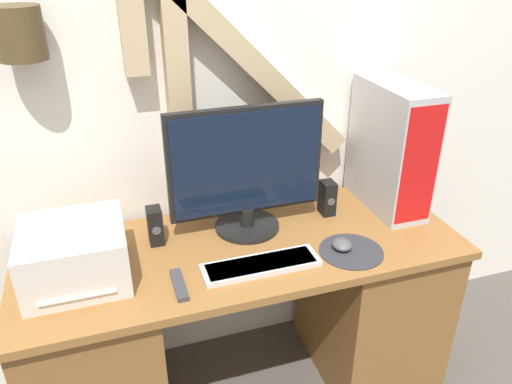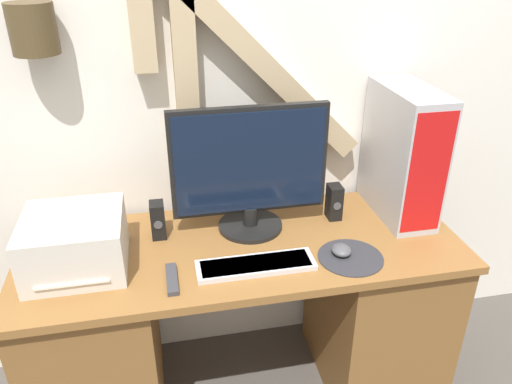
{
  "view_description": "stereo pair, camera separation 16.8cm",
  "coord_description": "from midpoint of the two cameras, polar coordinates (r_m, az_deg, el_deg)",
  "views": [
    {
      "loc": [
        -0.42,
        -1.12,
        1.7
      ],
      "look_at": [
        0.05,
        0.3,
        0.93
      ],
      "focal_mm": 35.0,
      "sensor_mm": 36.0,
      "label": 1
    },
    {
      "loc": [
        -0.25,
        -1.16,
        1.7
      ],
      "look_at": [
        0.05,
        0.3,
        0.93
      ],
      "focal_mm": 35.0,
      "sensor_mm": 36.0,
      "label": 2
    }
  ],
  "objects": [
    {
      "name": "speaker_right",
      "position": [
        1.94,
        5.72,
        -0.74
      ],
      "size": [
        0.05,
        0.07,
        0.14
      ],
      "color": "black",
      "rests_on": "desk"
    },
    {
      "name": "keyboard",
      "position": [
        1.66,
        -2.37,
        -8.42
      ],
      "size": [
        0.39,
        0.11,
        0.02
      ],
      "color": "silver",
      "rests_on": "desk"
    },
    {
      "name": "monitor",
      "position": [
        1.76,
        -3.85,
        2.58
      ],
      "size": [
        0.56,
        0.24,
        0.47
      ],
      "color": "black",
      "rests_on": "desk"
    },
    {
      "name": "speaker_left",
      "position": [
        1.8,
        -14.1,
        -3.85
      ],
      "size": [
        0.05,
        0.07,
        0.14
      ],
      "color": "black",
      "rests_on": "desk"
    },
    {
      "name": "remote_control",
      "position": [
        1.61,
        -11.81,
        -10.44
      ],
      "size": [
        0.03,
        0.15,
        0.02
      ],
      "color": "#38383D",
      "rests_on": "desk"
    },
    {
      "name": "mouse",
      "position": [
        1.75,
        7.09,
        -6.07
      ],
      "size": [
        0.07,
        0.08,
        0.03
      ],
      "color": "#4C4C51",
      "rests_on": "mousepad"
    },
    {
      "name": "mousepad",
      "position": [
        1.75,
        8.13,
        -6.8
      ],
      "size": [
        0.22,
        0.22,
        0.0
      ],
      "color": "#2D2D33",
      "rests_on": "desk"
    },
    {
      "name": "computer_tower",
      "position": [
        1.97,
        12.87,
        4.95
      ],
      "size": [
        0.17,
        0.39,
        0.5
      ],
      "color": "#B2B2B7",
      "rests_on": "desk"
    },
    {
      "name": "printer",
      "position": [
        1.69,
        -22.76,
        -6.71
      ],
      "size": [
        0.31,
        0.31,
        0.18
      ],
      "color": "beige",
      "rests_on": "desk"
    },
    {
      "name": "wall_back",
      "position": [
        1.86,
        -8.03,
        16.42
      ],
      "size": [
        6.4,
        0.2,
        2.7
      ],
      "color": "white",
      "rests_on": "ground_plane"
    },
    {
      "name": "desk",
      "position": [
        1.99,
        -3.87,
        -14.55
      ],
      "size": [
        1.56,
        0.6,
        0.72
      ],
      "color": "brown",
      "rests_on": "ground_plane"
    }
  ]
}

